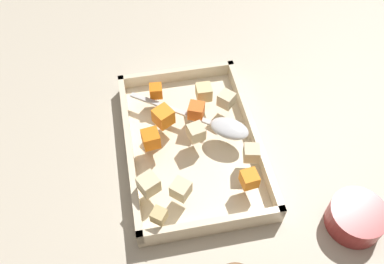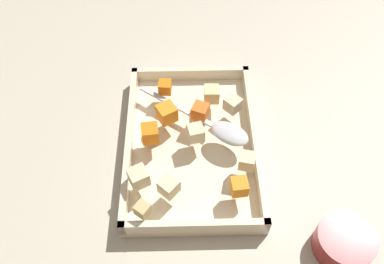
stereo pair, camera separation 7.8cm
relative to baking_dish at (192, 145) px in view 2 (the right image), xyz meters
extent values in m
plane|color=#BCB29E|center=(-0.01, 0.02, -0.01)|extent=(4.00, 4.00, 0.00)
cube|color=beige|center=(0.00, 0.00, -0.01)|extent=(0.37, 0.26, 0.01)
cube|color=beige|center=(0.00, -0.12, 0.02)|extent=(0.37, 0.01, 0.03)
cube|color=beige|center=(0.00, 0.12, 0.02)|extent=(0.37, 0.01, 0.03)
cube|color=beige|center=(-0.18, 0.00, 0.02)|extent=(0.01, 0.26, 0.03)
cube|color=beige|center=(0.18, 0.00, 0.02)|extent=(0.01, 0.26, 0.03)
cube|color=orange|center=(-0.01, 0.08, 0.05)|extent=(0.04, 0.04, 0.03)
cube|color=orange|center=(0.12, 0.05, 0.04)|extent=(0.03, 0.03, 0.03)
cube|color=orange|center=(0.04, 0.05, 0.05)|extent=(0.05, 0.05, 0.03)
cube|color=orange|center=(0.05, -0.02, 0.05)|extent=(0.04, 0.04, 0.03)
cube|color=orange|center=(-0.12, -0.08, 0.05)|extent=(0.03, 0.03, 0.03)
cube|color=beige|center=(0.06, -0.08, 0.05)|extent=(0.04, 0.04, 0.03)
cube|color=beige|center=(0.00, -0.01, 0.05)|extent=(0.04, 0.04, 0.03)
cube|color=beige|center=(-0.10, 0.10, 0.05)|extent=(0.04, 0.04, 0.03)
cube|color=#E0CC89|center=(0.09, -0.04, 0.05)|extent=(0.03, 0.03, 0.03)
cube|color=beige|center=(-0.07, -0.10, 0.05)|extent=(0.03, 0.03, 0.03)
cube|color=beige|center=(-0.12, 0.04, 0.05)|extent=(0.04, 0.04, 0.03)
cube|color=tan|center=(-0.16, 0.09, 0.04)|extent=(0.03, 0.03, 0.02)
ellipsoid|color=silver|center=(0.00, -0.07, 0.04)|extent=(0.08, 0.09, 0.02)
cube|color=silver|center=(0.07, 0.03, 0.03)|extent=(0.11, 0.15, 0.01)
cylinder|color=maroon|center=(-0.21, -0.25, 0.01)|extent=(0.10, 0.10, 0.05)
camera|label=1|loc=(-0.46, 0.09, 0.67)|focal=38.41mm
camera|label=2|loc=(-0.47, 0.01, 0.67)|focal=38.41mm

